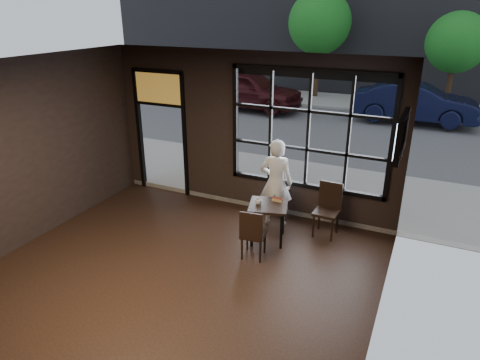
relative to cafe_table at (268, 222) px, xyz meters
The scene contains 17 objects.
floor 2.54m from the cafe_table, 110.54° to the right, with size 6.00×7.00×0.02m, color black.
ceiling 3.80m from the cafe_table, 110.54° to the right, with size 6.00×7.00×0.02m, color black.
wall_right 3.40m from the cafe_table, 47.96° to the right, with size 0.04×7.00×3.20m, color black.
window_frame 1.87m from the cafe_table, 74.47° to the left, with size 3.06×0.12×2.28m, color black.
stained_transom 3.76m from the cafe_table, 158.92° to the left, with size 1.20×0.06×0.70m, color orange.
street_asphalt 21.67m from the cafe_table, 92.33° to the left, with size 60.00×41.00×0.04m, color #545456.
cafe_table is the anchor object (origin of this frame).
chair_near 0.61m from the cafe_table, 91.79° to the right, with size 0.39×0.39×0.90m, color black.
chair_window 1.10m from the cafe_table, 34.80° to the left, with size 0.43×0.43×0.99m, color black.
man 0.83m from the cafe_table, 99.29° to the left, with size 0.63×0.41×1.72m, color silver.
hotdog 0.44m from the cafe_table, 63.91° to the left, with size 0.20×0.08×0.06m, color tan, non-canonical shape.
cup 0.44m from the cafe_table, 158.24° to the right, with size 0.12×0.12×0.10m, color silver.
tv 2.86m from the cafe_table, 10.11° to the right, with size 0.11×1.01×0.59m, color black.
navy_car 10.10m from the cafe_table, 80.23° to the left, with size 1.47×4.22×1.39m, color black.
maroon_car 10.57m from the cafe_table, 115.56° to the left, with size 1.75×4.35×1.48m, color black.
tree_left 13.75m from the cafe_table, 102.01° to the left, with size 2.74×2.74×4.67m.
tree_right 12.68m from the cafe_table, 77.32° to the left, with size 2.24×2.24×3.83m.
Camera 1 is at (3.29, -4.03, 3.94)m, focal length 32.00 mm.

